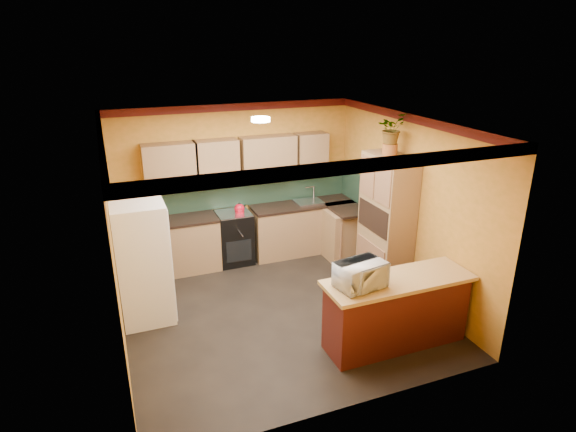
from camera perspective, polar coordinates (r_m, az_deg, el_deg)
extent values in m
plane|color=black|center=(7.10, -1.28, -11.09)|extent=(4.20, 4.20, 0.00)
cube|color=white|center=(6.14, -1.48, 10.93)|extent=(4.20, 4.20, 0.04)
cube|color=gold|center=(8.40, -6.28, 3.97)|extent=(4.20, 0.04, 2.70)
cube|color=gold|center=(4.77, 7.39, -9.45)|extent=(4.20, 0.04, 2.70)
cube|color=gold|center=(6.17, -20.07, -3.40)|extent=(0.04, 4.20, 2.70)
cube|color=gold|center=(7.44, 14.02, 1.27)|extent=(0.04, 4.20, 2.70)
cube|color=#203C2C|center=(8.50, -4.59, 3.06)|extent=(3.70, 0.02, 0.53)
cube|color=#203C2C|center=(8.60, 8.59, 3.09)|extent=(0.02, 1.40, 0.53)
cube|color=#A27555|center=(8.15, -5.40, 6.76)|extent=(3.10, 0.34, 0.70)
cylinder|color=white|center=(6.71, -3.26, 11.36)|extent=(0.26, 0.26, 0.06)
cube|color=#A27555|center=(8.57, -2.36, -2.06)|extent=(3.65, 0.60, 0.88)
cube|color=black|center=(8.40, -2.40, 0.84)|extent=(3.65, 0.62, 0.04)
cube|color=black|center=(8.40, -6.40, -2.54)|extent=(0.58, 0.58, 0.91)
cube|color=silver|center=(8.66, 2.45, 1.68)|extent=(0.48, 0.40, 0.03)
cube|color=#A27555|center=(8.62, 7.05, -2.06)|extent=(0.60, 0.80, 0.88)
cube|color=black|center=(8.45, 7.18, 0.82)|extent=(0.62, 0.80, 0.04)
cube|color=white|center=(6.81, -16.79, -5.37)|extent=(0.68, 0.66, 1.70)
cube|color=#A27555|center=(7.53, 11.56, -0.73)|extent=(0.48, 0.90, 2.10)
cylinder|color=#A75C28|center=(7.25, 11.98, 7.77)|extent=(0.22, 0.22, 0.16)
imported|color=#A27555|center=(7.19, 12.16, 10.13)|extent=(0.51, 0.48, 0.45)
cube|color=#521E13|center=(6.34, 12.66, -11.18)|extent=(1.80, 0.55, 0.88)
cube|color=tan|center=(6.12, 12.99, -7.46)|extent=(1.90, 0.65, 0.05)
imported|color=white|center=(5.77, 8.58, -6.90)|extent=(0.63, 0.48, 0.32)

